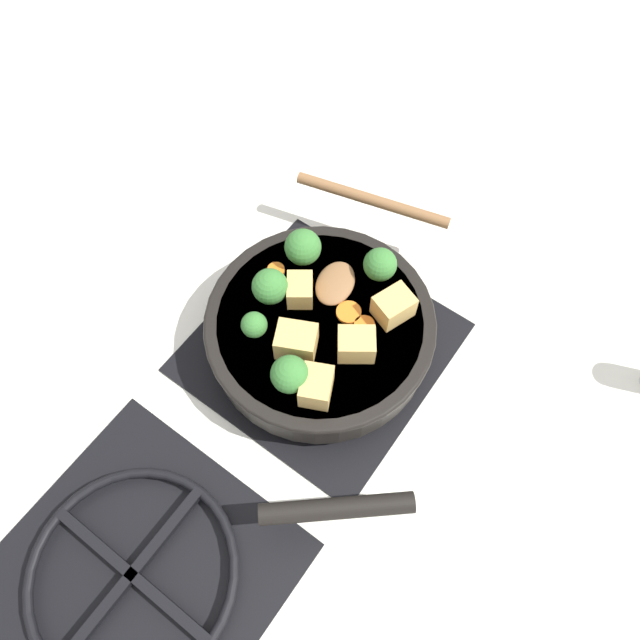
% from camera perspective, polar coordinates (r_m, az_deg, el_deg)
% --- Properties ---
extents(ground_plane, '(2.40, 2.40, 0.00)m').
position_cam_1_polar(ground_plane, '(0.85, 0.00, -2.56)').
color(ground_plane, silver).
extents(front_burner_grate, '(0.31, 0.31, 0.03)m').
position_cam_1_polar(front_burner_grate, '(0.84, 0.00, -2.21)').
color(front_burner_grate, black).
rests_on(front_burner_grate, ground_plane).
extents(rear_burner_grate, '(0.31, 0.31, 0.03)m').
position_cam_1_polar(rear_burner_grate, '(0.79, -16.65, -21.46)').
color(rear_burner_grate, black).
rests_on(rear_burner_grate, ground_plane).
extents(skillet_pan, '(0.37, 0.39, 0.06)m').
position_cam_1_polar(skillet_pan, '(0.80, 0.02, -0.97)').
color(skillet_pan, black).
rests_on(skillet_pan, front_burner_grate).
extents(wooden_spoon, '(0.22, 0.21, 0.02)m').
position_cam_1_polar(wooden_spoon, '(0.84, 3.35, 7.70)').
color(wooden_spoon, brown).
rests_on(wooden_spoon, skillet_pan).
extents(tofu_cube_center_large, '(0.05, 0.06, 0.04)m').
position_cam_1_polar(tofu_cube_center_large, '(0.78, 6.75, 1.25)').
color(tofu_cube_center_large, tan).
rests_on(tofu_cube_center_large, skillet_pan).
extents(tofu_cube_near_handle, '(0.06, 0.06, 0.04)m').
position_cam_1_polar(tofu_cube_near_handle, '(0.75, -2.28, -1.90)').
color(tofu_cube_near_handle, tan).
rests_on(tofu_cube_near_handle, skillet_pan).
extents(tofu_cube_east_chunk, '(0.05, 0.05, 0.03)m').
position_cam_1_polar(tofu_cube_east_chunk, '(0.79, -1.85, 2.77)').
color(tofu_cube_east_chunk, tan).
rests_on(tofu_cube_east_chunk, skillet_pan).
extents(tofu_cube_west_chunk, '(0.06, 0.05, 0.04)m').
position_cam_1_polar(tofu_cube_west_chunk, '(0.75, 3.34, -2.24)').
color(tofu_cube_west_chunk, tan).
rests_on(tofu_cube_west_chunk, skillet_pan).
extents(tofu_cube_back_piece, '(0.05, 0.06, 0.04)m').
position_cam_1_polar(tofu_cube_back_piece, '(0.73, -0.34, -6.08)').
color(tofu_cube_back_piece, tan).
rests_on(tofu_cube_back_piece, skillet_pan).
extents(broccoli_floret_near_spoon, '(0.05, 0.05, 0.05)m').
position_cam_1_polar(broccoli_floret_near_spoon, '(0.80, -1.57, 6.67)').
color(broccoli_floret_near_spoon, '#709956').
rests_on(broccoli_floret_near_spoon, skillet_pan).
extents(broccoli_floret_center_top, '(0.03, 0.03, 0.04)m').
position_cam_1_polar(broccoli_floret_center_top, '(0.76, -6.04, -0.47)').
color(broccoli_floret_center_top, '#709956').
rests_on(broccoli_floret_center_top, skillet_pan).
extents(broccoli_floret_east_rim, '(0.05, 0.05, 0.05)m').
position_cam_1_polar(broccoli_floret_east_rim, '(0.77, -4.59, 3.06)').
color(broccoli_floret_east_rim, '#709956').
rests_on(broccoli_floret_east_rim, skillet_pan).
extents(broccoli_floret_west_rim, '(0.05, 0.05, 0.05)m').
position_cam_1_polar(broccoli_floret_west_rim, '(0.72, -2.78, -4.99)').
color(broccoli_floret_west_rim, '#709956').
rests_on(broccoli_floret_west_rim, skillet_pan).
extents(broccoli_floret_north_edge, '(0.04, 0.04, 0.05)m').
position_cam_1_polar(broccoli_floret_north_edge, '(0.79, 5.52, 5.06)').
color(broccoli_floret_north_edge, '#709956').
rests_on(broccoli_floret_north_edge, skillet_pan).
extents(carrot_slice_orange_thin, '(0.03, 0.03, 0.01)m').
position_cam_1_polar(carrot_slice_orange_thin, '(0.78, 4.08, -0.47)').
color(carrot_slice_orange_thin, orange).
rests_on(carrot_slice_orange_thin, skillet_pan).
extents(carrot_slice_near_center, '(0.02, 0.02, 0.01)m').
position_cam_1_polar(carrot_slice_near_center, '(0.82, -4.05, 4.57)').
color(carrot_slice_near_center, orange).
rests_on(carrot_slice_near_center, skillet_pan).
extents(carrot_slice_edge_slice, '(0.03, 0.03, 0.01)m').
position_cam_1_polar(carrot_slice_edge_slice, '(0.78, 2.64, 0.70)').
color(carrot_slice_edge_slice, orange).
rests_on(carrot_slice_edge_slice, skillet_pan).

